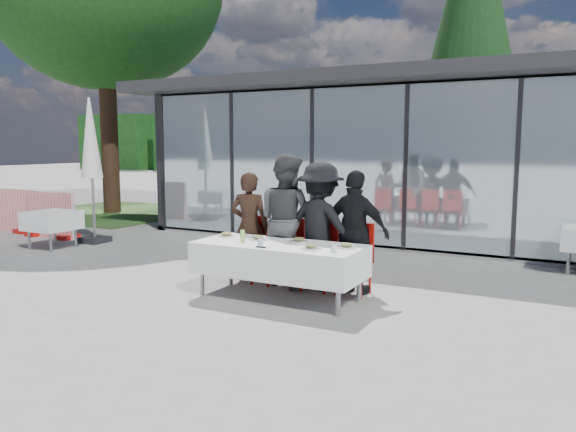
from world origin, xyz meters
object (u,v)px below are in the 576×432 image
Objects in this scene: plate_d at (347,246)px; plate_extra at (311,247)px; plate_c at (299,240)px; juice_bottle at (242,236)px; diner_chair_a at (251,245)px; market_umbrella at (91,148)px; diner_chair_c at (321,252)px; dining_table at (279,259)px; spare_table_left at (52,221)px; diner_c at (320,227)px; diner_a at (249,226)px; plate_b at (258,238)px; plate_a at (226,235)px; diner_d at (355,233)px; diner_chair_b at (288,248)px; folded_eyeglasses at (261,247)px; conifer_tree at (472,21)px; diner_chair_d at (356,255)px; diner_b at (287,220)px.

plate_d is 1.00× the size of plate_extra.
juice_bottle is (-0.67, -0.35, 0.06)m from plate_c.
market_umbrella reaches higher than diner_chair_a.
plate_d is at bearing 9.89° from juice_bottle.
dining_table is at bearing -109.85° from diner_chair_c.
diner_c is at bearing -3.59° from spare_table_left.
diner_chair_c is (1.17, 0.03, -0.28)m from diner_a.
plate_extra is (-0.37, -0.28, 0.00)m from plate_d.
plate_b is 1.00× the size of plate_extra.
plate_extra is 1.04m from juice_bottle.
diner_chair_c is at bearing 0.00° from diner_chair_a.
spare_table_left is (-5.70, 1.10, 0.02)m from dining_table.
diner_chair_c is 3.64× the size of plate_a.
market_umbrella is (-4.60, 1.24, 1.44)m from diner_chair_a.
diner_chair_b is at bearing 7.08° from diner_d.
plate_extra is at bearing -19.52° from market_umbrella.
folded_eyeglasses is 0.01× the size of conifer_tree.
plate_a is (-1.20, -0.58, -0.13)m from diner_c.
plate_c is at bearing 133.52° from plate_extra.
plate_a is 0.09× the size of market_umbrella.
folded_eyeglasses is at bearing -55.84° from plate_b.
plate_a is 1.91× the size of folded_eyeglasses.
plate_extra is at bearing 19.39° from folded_eyeglasses.
plate_d is at bearing 109.70° from diner_d.
spare_table_left is at bearing -102.63° from market_umbrella.
diner_chair_c is 1.36m from plate_a.
diner_chair_b reaches higher than dining_table.
plate_extra is (-0.25, -0.91, 0.24)m from diner_chair_d.
plate_extra reaches higher than dining_table.
diner_chair_c is at bearing 70.15° from dining_table.
plate_a is at bearing 74.89° from diner_a.
diner_c reaches higher than folded_eyeglasses.
plate_d is (1.85, -0.03, 0.00)m from plate_a.
diner_chair_a is 1.01m from juice_bottle.
diner_chair_d reaches higher than plate_b.
diner_a is 1.70m from plate_extra.
diner_chair_d is at bearing 0.00° from diner_chair_b.
diner_chair_d is 0.09× the size of conifer_tree.
diner_b is at bearing -13.55° from market_umbrella.
juice_bottle reaches higher than dining_table.
juice_bottle is at bearing -165.61° from dining_table.
diner_c is at bearing 69.47° from dining_table.
diner_chair_b is 6.96× the size of folded_eyeglasses.
diner_chair_a is 0.54× the size of diner_c.
plate_c is at bearing -25.79° from diner_chair_a.
diner_c is (0.53, -0.03, 0.36)m from diner_chair_b.
diner_d is at bearing 101.16° from plate_d.
plate_c is (-0.09, -0.50, -0.13)m from diner_c.
diner_a is at bearing 161.65° from plate_d.
diner_chair_b is 3.64× the size of plate_b.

